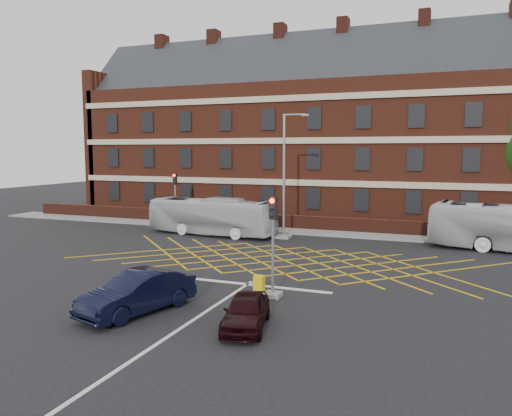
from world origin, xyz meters
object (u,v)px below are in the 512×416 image
(street_lamp, at_px, (285,196))
(traffic_light_near, at_px, (273,256))
(utility_cabinet, at_px, (259,286))
(car_maroon, at_px, (246,311))
(bus_left, at_px, (211,216))
(traffic_light_far, at_px, (175,203))
(car_navy, at_px, (137,293))
(direction_signs, at_px, (172,207))

(street_lamp, bearing_deg, traffic_light_near, -74.03)
(utility_cabinet, bearing_deg, traffic_light_near, 20.74)
(car_maroon, bearing_deg, bus_left, 106.93)
(traffic_light_far, distance_m, utility_cabinet, 22.13)
(car_navy, bearing_deg, direction_signs, 133.75)
(car_maroon, relative_size, direction_signs, 1.61)
(traffic_light_far, relative_size, direction_signs, 1.94)
(car_navy, relative_size, utility_cabinet, 5.17)
(car_navy, distance_m, street_lamp, 17.73)
(utility_cabinet, bearing_deg, car_navy, -135.07)
(traffic_light_near, xyz_separation_m, traffic_light_far, (-14.57, 16.86, 0.00))
(direction_signs, height_order, utility_cabinet, direction_signs)
(traffic_light_near, relative_size, direction_signs, 1.94)
(utility_cabinet, bearing_deg, street_lamp, 103.69)
(car_maroon, bearing_deg, traffic_light_far, 112.94)
(car_navy, relative_size, car_maroon, 1.35)
(car_navy, bearing_deg, bus_left, 123.27)
(bus_left, height_order, direction_signs, bus_left)
(direction_signs, bearing_deg, traffic_light_far, -23.39)
(traffic_light_near, bearing_deg, bus_left, 125.44)
(bus_left, bearing_deg, traffic_light_near, -139.13)
(direction_signs, relative_size, utility_cabinet, 2.38)
(street_lamp, bearing_deg, utility_cabinet, -76.31)
(street_lamp, bearing_deg, direction_signs, 163.51)
(car_maroon, xyz_separation_m, utility_cabinet, (-0.89, 3.62, -0.14))
(car_navy, height_order, direction_signs, direction_signs)
(traffic_light_far, distance_m, direction_signs, 0.68)
(direction_signs, bearing_deg, car_navy, -62.37)
(bus_left, bearing_deg, traffic_light_far, 60.07)
(bus_left, height_order, traffic_light_far, traffic_light_far)
(car_navy, xyz_separation_m, traffic_light_far, (-10.42, 20.67, 0.98))
(car_maroon, bearing_deg, utility_cabinet, 90.89)
(bus_left, distance_m, utility_cabinet, 16.08)
(bus_left, bearing_deg, utility_cabinet, -141.12)
(car_navy, height_order, traffic_light_far, traffic_light_far)
(traffic_light_near, xyz_separation_m, direction_signs, (-15.08, 17.09, -0.39))
(car_maroon, bearing_deg, street_lamp, 90.85)
(traffic_light_near, bearing_deg, traffic_light_far, 130.82)
(traffic_light_near, bearing_deg, car_maroon, -84.82)
(traffic_light_far, relative_size, street_lamp, 0.49)
(car_maroon, bearing_deg, traffic_light_near, 82.34)
(bus_left, relative_size, car_maroon, 2.78)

